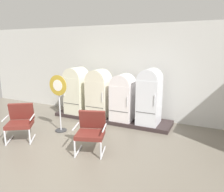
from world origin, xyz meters
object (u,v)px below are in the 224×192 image
refrigerator_1 (99,92)px  refrigerator_2 (123,96)px  armchair_left (20,120)px  sign_stand (59,101)px  refrigerator_3 (149,95)px  armchair_right (91,130)px  refrigerator_0 (77,89)px

refrigerator_1 → refrigerator_2: 0.83m
armchair_left → sign_stand: size_ratio=0.58×
refrigerator_3 → armchair_right: size_ratio=1.76×
refrigerator_2 → armchair_left: refrigerator_2 is taller
armchair_left → refrigerator_1: bearing=64.6°
armchair_left → sign_stand: bearing=57.3°
refrigerator_1 → refrigerator_3: size_ratio=0.94×
refrigerator_1 → armchair_right: (0.89, -1.99, -0.40)m
refrigerator_2 → refrigerator_3: refrigerator_3 is taller
refrigerator_0 → armchair_left: bearing=-94.6°
refrigerator_2 → armchair_right: (0.07, -2.00, -0.35)m
refrigerator_0 → armchair_left: refrigerator_0 is taller
refrigerator_0 → refrigerator_1: bearing=-2.4°
refrigerator_3 → sign_stand: 2.55m
armchair_left → armchair_right: (1.94, 0.22, 0.00)m
refrigerator_1 → sign_stand: size_ratio=0.96×
armchair_right → refrigerator_0: bearing=131.1°
refrigerator_1 → armchair_left: 2.48m
refrigerator_1 → refrigerator_3: refrigerator_3 is taller
sign_stand → refrigerator_0: bearing=105.1°
refrigerator_0 → refrigerator_3: 2.51m
armchair_left → sign_stand: 1.08m
refrigerator_3 → sign_stand: bearing=-146.8°
refrigerator_1 → refrigerator_2: size_ratio=1.07×
refrigerator_3 → sign_stand: size_ratio=1.01×
refrigerator_3 → refrigerator_1: bearing=-178.2°
refrigerator_0 → refrigerator_1: 0.87m
refrigerator_1 → refrigerator_3: (1.64, 0.05, 0.06)m
refrigerator_0 → sign_stand: 1.43m
refrigerator_2 → sign_stand: sign_stand is taller
refrigerator_1 → refrigerator_2: bearing=0.9°
refrigerator_1 → sign_stand: bearing=-110.2°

